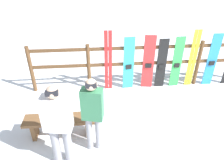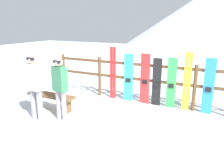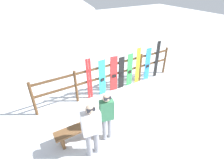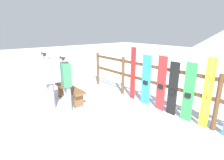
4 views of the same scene
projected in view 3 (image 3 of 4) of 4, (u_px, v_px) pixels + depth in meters
ground_plane at (143, 120)px, 5.83m from camera, size 40.00×40.00×0.00m
fence at (111, 74)px, 6.97m from camera, size 6.06×0.10×1.30m
bench at (80, 130)px, 5.01m from camera, size 1.45×0.36×0.46m
person_plaid_green at (107, 114)px, 4.72m from camera, size 0.41×0.28×1.57m
person_white at (91, 128)px, 4.28m from camera, size 0.49×0.32×1.64m
ski_pair_red at (89, 79)px, 6.47m from camera, size 0.20×0.02×1.67m
snowboard_cyan at (102, 78)px, 6.75m from camera, size 0.28×0.07×1.49m
snowboard_red at (114, 74)px, 6.97m from camera, size 0.30×0.09×1.52m
snowboard_black_stripe at (121, 73)px, 7.16m from camera, size 0.26×0.05×1.41m
snowboard_green at (130, 70)px, 7.33m from camera, size 0.26×0.06×1.46m
ski_pair_yellow at (138, 66)px, 7.47m from camera, size 0.19×0.02×1.63m
snowboard_blue at (147, 64)px, 7.74m from camera, size 0.27×0.05×1.51m
ski_pair_black at (157, 59)px, 7.92m from camera, size 0.20×0.02×1.73m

